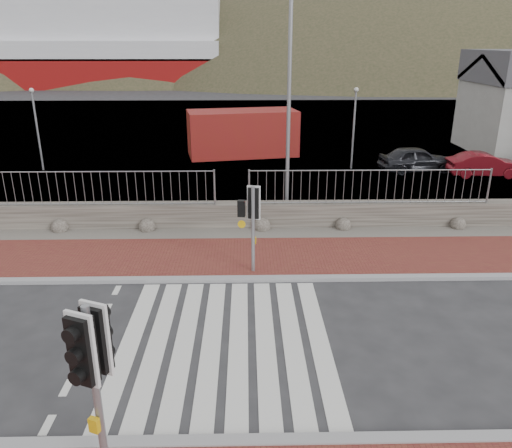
{
  "coord_description": "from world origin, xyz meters",
  "views": [
    {
      "loc": [
        0.49,
        -9.5,
        6.3
      ],
      "look_at": [
        0.75,
        3.0,
        1.69
      ],
      "focal_mm": 35.0,
      "sensor_mm": 36.0,
      "label": 1
    }
  ],
  "objects_px": {
    "traffic_signal_near": "(92,359)",
    "traffic_signal_far": "(252,211)",
    "ferry": "(72,47)",
    "car_a": "(416,159)",
    "car_b": "(484,165)",
    "shipping_container": "(243,133)",
    "streetlight": "(293,98)"
  },
  "relations": [
    {
      "from": "ferry",
      "to": "streetlight",
      "type": "xyz_separation_m",
      "value": [
        26.78,
        -59.79,
        -0.92
      ]
    },
    {
      "from": "traffic_signal_near",
      "to": "car_b",
      "type": "relative_size",
      "value": 0.85
    },
    {
      "from": "ferry",
      "to": "traffic_signal_near",
      "type": "bearing_deg",
      "value": -72.18
    },
    {
      "from": "traffic_signal_near",
      "to": "traffic_signal_far",
      "type": "distance_m",
      "value": 7.5
    },
    {
      "from": "traffic_signal_far",
      "to": "car_a",
      "type": "height_order",
      "value": "traffic_signal_far"
    },
    {
      "from": "traffic_signal_near",
      "to": "car_b",
      "type": "height_order",
      "value": "traffic_signal_near"
    },
    {
      "from": "car_a",
      "to": "streetlight",
      "type": "bearing_deg",
      "value": 128.63
    },
    {
      "from": "streetlight",
      "to": "car_b",
      "type": "height_order",
      "value": "streetlight"
    },
    {
      "from": "car_b",
      "to": "traffic_signal_near",
      "type": "bearing_deg",
      "value": 143.9
    },
    {
      "from": "shipping_container",
      "to": "car_b",
      "type": "distance_m",
      "value": 12.94
    },
    {
      "from": "car_a",
      "to": "car_b",
      "type": "relative_size",
      "value": 1.07
    },
    {
      "from": "ferry",
      "to": "streetlight",
      "type": "height_order",
      "value": "ferry"
    },
    {
      "from": "streetlight",
      "to": "shipping_container",
      "type": "height_order",
      "value": "streetlight"
    },
    {
      "from": "ferry",
      "to": "car_a",
      "type": "distance_m",
      "value": 62.8
    },
    {
      "from": "shipping_container",
      "to": "car_b",
      "type": "relative_size",
      "value": 1.75
    },
    {
      "from": "ferry",
      "to": "streetlight",
      "type": "distance_m",
      "value": 65.52
    },
    {
      "from": "ferry",
      "to": "car_b",
      "type": "distance_m",
      "value": 65.3
    },
    {
      "from": "traffic_signal_near",
      "to": "traffic_signal_far",
      "type": "xyz_separation_m",
      "value": [
        2.3,
        7.13,
        -0.28
      ]
    },
    {
      "from": "streetlight",
      "to": "shipping_container",
      "type": "bearing_deg",
      "value": 94.54
    },
    {
      "from": "streetlight",
      "to": "car_a",
      "type": "distance_m",
      "value": 10.67
    },
    {
      "from": "ferry",
      "to": "car_a",
      "type": "height_order",
      "value": "ferry"
    },
    {
      "from": "streetlight",
      "to": "car_a",
      "type": "relative_size",
      "value": 2.09
    },
    {
      "from": "car_a",
      "to": "ferry",
      "type": "bearing_deg",
      "value": 26.09
    },
    {
      "from": "car_b",
      "to": "shipping_container",
      "type": "bearing_deg",
      "value": 68.56
    },
    {
      "from": "car_b",
      "to": "ferry",
      "type": "bearing_deg",
      "value": 36.17
    },
    {
      "from": "traffic_signal_far",
      "to": "streetlight",
      "type": "xyz_separation_m",
      "value": [
        1.49,
        4.62,
        2.56
      ]
    },
    {
      "from": "ferry",
      "to": "traffic_signal_near",
      "type": "relative_size",
      "value": 16.69
    },
    {
      "from": "shipping_container",
      "to": "car_a",
      "type": "height_order",
      "value": "shipping_container"
    },
    {
      "from": "traffic_signal_near",
      "to": "car_a",
      "type": "height_order",
      "value": "traffic_signal_near"
    },
    {
      "from": "streetlight",
      "to": "car_b",
      "type": "distance_m",
      "value": 12.37
    },
    {
      "from": "streetlight",
      "to": "car_a",
      "type": "bearing_deg",
      "value": 40.5
    },
    {
      "from": "ferry",
      "to": "shipping_container",
      "type": "xyz_separation_m",
      "value": [
        24.96,
        -48.62,
        -4.08
      ]
    }
  ]
}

